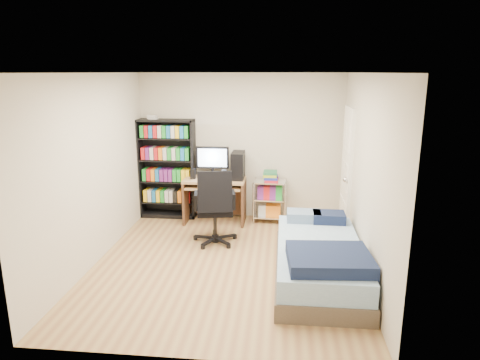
# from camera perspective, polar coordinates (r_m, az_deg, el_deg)

# --- Properties ---
(room) EXTENTS (3.58, 4.08, 2.58)m
(room) POSITION_cam_1_polar(r_m,az_deg,el_deg) (5.47, -1.98, 0.90)
(room) COLOR tan
(room) RESTS_ON ground
(media_shelf) EXTENTS (0.97, 0.32, 1.80)m
(media_shelf) POSITION_cam_1_polar(r_m,az_deg,el_deg) (7.56, -9.68, 1.63)
(media_shelf) COLOR black
(media_shelf) RESTS_ON room
(computer_desk) EXTENTS (1.02, 0.59, 1.29)m
(computer_desk) POSITION_cam_1_polar(r_m,az_deg,el_deg) (7.25, -2.51, -0.27)
(computer_desk) COLOR tan
(computer_desk) RESTS_ON room
(office_chair) EXTENTS (0.79, 0.79, 1.15)m
(office_chair) POSITION_cam_1_polar(r_m,az_deg,el_deg) (6.41, -3.34, -5.34)
(office_chair) COLOR black
(office_chair) RESTS_ON room
(wire_cart) EXTENTS (0.57, 0.42, 0.89)m
(wire_cart) POSITION_cam_1_polar(r_m,az_deg,el_deg) (7.28, 4.02, -1.19)
(wire_cart) COLOR silver
(wire_cart) RESTS_ON room
(bed) EXTENTS (1.05, 2.10, 0.60)m
(bed) POSITION_cam_1_polar(r_m,az_deg,el_deg) (5.44, 10.54, -10.40)
(bed) COLOR brown
(bed) RESTS_ON room
(door) EXTENTS (0.12, 0.80, 2.00)m
(door) POSITION_cam_1_polar(r_m,az_deg,el_deg) (6.87, 14.01, 1.09)
(door) COLOR white
(door) RESTS_ON room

